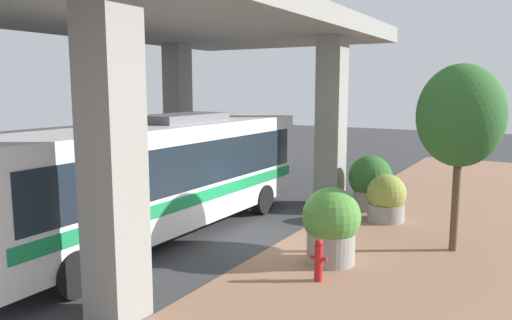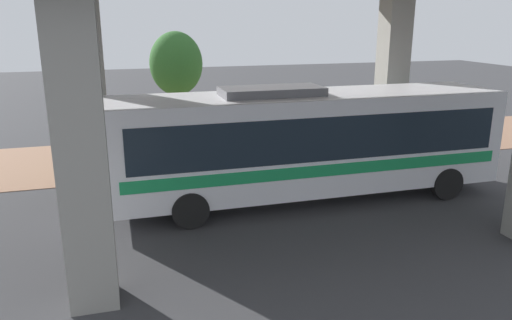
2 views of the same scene
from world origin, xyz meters
name	(u,v)px [view 1 (image 1 of 2)]	position (x,y,z in m)	size (l,w,h in m)	color
ground_plane	(274,246)	(0.00, 0.00, 0.00)	(80.00, 80.00, 0.00)	#38383A
sidewalk_strip	(383,265)	(-3.00, 0.00, 0.01)	(6.00, 40.00, 0.02)	#936B51
overpass	(156,34)	(4.00, 0.00, 5.85)	(9.40, 18.51, 6.68)	gray
bus	(160,172)	(3.20, 0.93, 1.90)	(2.76, 11.74, 3.50)	silver
fire_hydrant	(319,260)	(-2.05, 1.76, 0.50)	(0.39, 0.19, 0.98)	#B21919
planter_front	(386,199)	(-1.92, -4.04, 0.73)	(1.25, 1.25, 1.54)	gray
planter_middle	(331,225)	(-1.84, 0.51, 0.97)	(1.43, 1.43, 1.89)	gray
planter_back	(370,182)	(-0.98, -5.33, 0.99)	(1.52, 1.52, 1.93)	gray
street_tree_near	(460,116)	(-4.29, -1.98, 3.56)	(2.18, 2.18, 4.89)	brown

